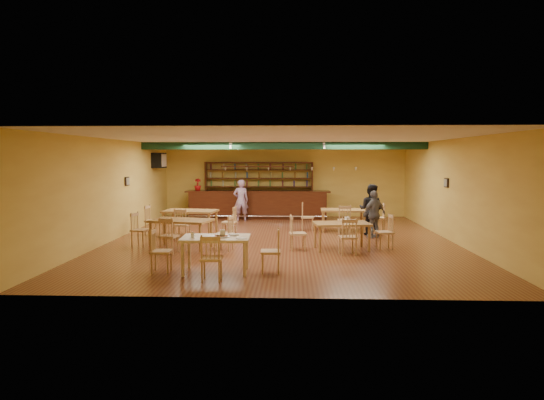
{
  "coord_description": "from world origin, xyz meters",
  "views": [
    {
      "loc": [
        0.3,
        -14.31,
        2.46
      ],
      "look_at": [
        -0.3,
        0.6,
        1.15
      ],
      "focal_mm": 32.04,
      "sensor_mm": 36.0,
      "label": 1
    }
  ],
  "objects_px": {
    "patron_bar": "(241,200)",
    "patron_right_a": "(371,210)",
    "dining_table_a": "(190,223)",
    "near_table": "(216,255)",
    "dining_table_d": "(341,236)",
    "bar_counter": "(258,205)",
    "dining_table_b": "(343,220)",
    "dining_table_c": "(182,234)"
  },
  "relations": [
    {
      "from": "dining_table_a",
      "to": "near_table",
      "type": "relative_size",
      "value": 1.12
    },
    {
      "from": "dining_table_b",
      "to": "patron_right_a",
      "type": "relative_size",
      "value": 0.91
    },
    {
      "from": "dining_table_a",
      "to": "dining_table_c",
      "type": "relative_size",
      "value": 1.02
    },
    {
      "from": "dining_table_c",
      "to": "patron_bar",
      "type": "relative_size",
      "value": 0.98
    },
    {
      "from": "bar_counter",
      "to": "dining_table_b",
      "type": "distance_m",
      "value": 4.48
    },
    {
      "from": "dining_table_b",
      "to": "patron_right_a",
      "type": "bearing_deg",
      "value": -43.19
    },
    {
      "from": "dining_table_c",
      "to": "patron_bar",
      "type": "height_order",
      "value": "patron_bar"
    },
    {
      "from": "patron_right_a",
      "to": "dining_table_a",
      "type": "bearing_deg",
      "value": 33.25
    },
    {
      "from": "dining_table_c",
      "to": "dining_table_d",
      "type": "relative_size",
      "value": 1.09
    },
    {
      "from": "patron_bar",
      "to": "patron_right_a",
      "type": "bearing_deg",
      "value": 130.94
    },
    {
      "from": "bar_counter",
      "to": "dining_table_d",
      "type": "height_order",
      "value": "bar_counter"
    },
    {
      "from": "dining_table_b",
      "to": "dining_table_c",
      "type": "xyz_separation_m",
      "value": [
        -4.7,
        -3.33,
        0.03
      ]
    },
    {
      "from": "dining_table_d",
      "to": "near_table",
      "type": "relative_size",
      "value": 1.01
    },
    {
      "from": "dining_table_c",
      "to": "patron_right_a",
      "type": "relative_size",
      "value": 0.98
    },
    {
      "from": "dining_table_c",
      "to": "dining_table_d",
      "type": "bearing_deg",
      "value": 12.27
    },
    {
      "from": "dining_table_c",
      "to": "dining_table_d",
      "type": "height_order",
      "value": "dining_table_c"
    },
    {
      "from": "dining_table_d",
      "to": "dining_table_a",
      "type": "bearing_deg",
      "value": 147.19
    },
    {
      "from": "near_table",
      "to": "patron_bar",
      "type": "relative_size",
      "value": 0.89
    },
    {
      "from": "dining_table_c",
      "to": "patron_bar",
      "type": "xyz_separation_m",
      "value": [
        1.02,
        5.76,
        0.41
      ]
    },
    {
      "from": "dining_table_a",
      "to": "dining_table_c",
      "type": "xyz_separation_m",
      "value": [
        0.2,
        -2.14,
        -0.01
      ]
    },
    {
      "from": "bar_counter",
      "to": "dining_table_c",
      "type": "xyz_separation_m",
      "value": [
        -1.62,
        -6.58,
        -0.17
      ]
    },
    {
      "from": "patron_right_a",
      "to": "patron_bar",
      "type": "bearing_deg",
      "value": -6.43
    },
    {
      "from": "dining_table_c",
      "to": "dining_table_a",
      "type": "bearing_deg",
      "value": 107.84
    },
    {
      "from": "dining_table_b",
      "to": "dining_table_c",
      "type": "distance_m",
      "value": 5.76
    },
    {
      "from": "dining_table_d",
      "to": "patron_bar",
      "type": "relative_size",
      "value": 0.9
    },
    {
      "from": "dining_table_a",
      "to": "patron_bar",
      "type": "relative_size",
      "value": 1.0
    },
    {
      "from": "near_table",
      "to": "patron_right_a",
      "type": "bearing_deg",
      "value": 49.69
    },
    {
      "from": "dining_table_c",
      "to": "patron_right_a",
      "type": "xyz_separation_m",
      "value": [
        5.5,
        2.53,
        0.41
      ]
    },
    {
      "from": "dining_table_a",
      "to": "near_table",
      "type": "bearing_deg",
      "value": -64.86
    },
    {
      "from": "dining_table_c",
      "to": "bar_counter",
      "type": "bearing_deg",
      "value": 88.59
    },
    {
      "from": "bar_counter",
      "to": "dining_table_b",
      "type": "relative_size",
      "value": 3.94
    },
    {
      "from": "dining_table_d",
      "to": "patron_right_a",
      "type": "distance_m",
      "value": 2.83
    },
    {
      "from": "dining_table_a",
      "to": "bar_counter",
      "type": "bearing_deg",
      "value": 74.95
    },
    {
      "from": "bar_counter",
      "to": "patron_right_a",
      "type": "bearing_deg",
      "value": -46.25
    },
    {
      "from": "dining_table_b",
      "to": "near_table",
      "type": "relative_size",
      "value": 1.02
    },
    {
      "from": "bar_counter",
      "to": "near_table",
      "type": "height_order",
      "value": "bar_counter"
    },
    {
      "from": "dining_table_b",
      "to": "patron_bar",
      "type": "bearing_deg",
      "value": 148.39
    },
    {
      "from": "dining_table_a",
      "to": "dining_table_b",
      "type": "xyz_separation_m",
      "value": [
        4.9,
        1.19,
        -0.04
      ]
    },
    {
      "from": "dining_table_c",
      "to": "patron_right_a",
      "type": "bearing_deg",
      "value": 37.1
    },
    {
      "from": "dining_table_a",
      "to": "dining_table_d",
      "type": "bearing_deg",
      "value": -18.2
    },
    {
      "from": "dining_table_a",
      "to": "dining_table_b",
      "type": "height_order",
      "value": "dining_table_a"
    },
    {
      "from": "dining_table_c",
      "to": "dining_table_d",
      "type": "distance_m",
      "value": 4.31
    }
  ]
}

